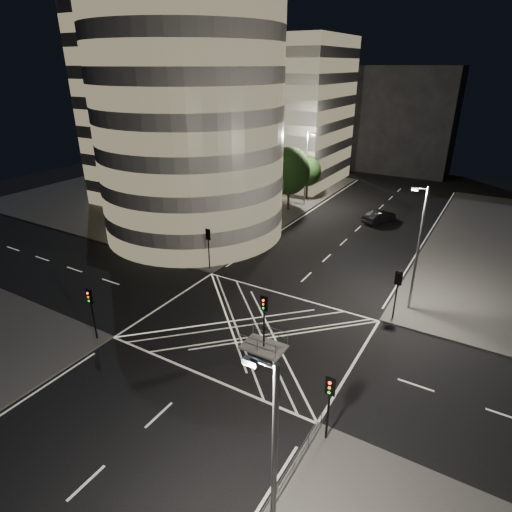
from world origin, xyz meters
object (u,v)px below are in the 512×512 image
Objects in this scene: street_lamp_right_far at (418,246)px; street_lamp_right_near at (272,474)px; central_island at (264,347)px; traffic_signal_nl at (91,305)px; traffic_signal_island at (264,312)px; street_lamp_left_far at (306,166)px; sedan at (379,216)px; traffic_signal_fr at (397,286)px; traffic_signal_fl at (208,241)px; street_lamp_left_near at (233,200)px; traffic_signal_nr at (329,397)px.

street_lamp_right_near is (0.00, -23.00, 0.00)m from street_lamp_right_far.
central_island is at bearing -125.30° from street_lamp_right_far.
central_island is 0.75× the size of traffic_signal_nl.
street_lamp_right_far is (7.44, 10.50, 2.63)m from traffic_signal_island.
central_island is 0.30× the size of street_lamp_right_near.
sedan is (10.94, -1.51, -4.75)m from street_lamp_left_far.
central_island is at bearing 26.14° from traffic_signal_nl.
traffic_signal_fr reaches higher than central_island.
traffic_signal_fl is at bearing 142.46° from traffic_signal_island.
traffic_signal_fl is 23.36m from street_lamp_left_far.
traffic_signal_nl is 0.40× the size of street_lamp_right_far.
traffic_signal_nl and traffic_signal_island have the same top height.
street_lamp_left_near is at bearing 96.97° from traffic_signal_fl.
traffic_signal_nr is 36.10m from sedan.
street_lamp_right_near reaches higher than central_island.
traffic_signal_nl is 12.03m from traffic_signal_island.
traffic_signal_island is at bearing -49.73° from street_lamp_left_near.
traffic_signal_island is at bearing 142.07° from traffic_signal_nr.
street_lamp_right_far is at bearing 90.00° from street_lamp_right_near.
street_lamp_left_near and street_lamp_left_far have the same top height.
street_lamp_left_far is (-0.64, 36.80, 2.63)m from traffic_signal_nl.
traffic_signal_nl is 22.24m from traffic_signal_fr.
street_lamp_right_far is 21.58m from sedan.
sedan is (-7.30, 21.69, -2.13)m from traffic_signal_fr.
traffic_signal_island is 0.40× the size of street_lamp_right_far.
street_lamp_left_far is at bearing 109.95° from traffic_signal_island.
street_lamp_right_near is (7.44, -12.50, 5.47)m from central_island.
sedan is (10.94, 16.49, -4.75)m from street_lamp_left_near.
central_island is 0.75× the size of traffic_signal_fl.
sedan is at bearing 64.60° from traffic_signal_fl.
traffic_signal_nl and traffic_signal_nr have the same top height.
street_lamp_left_near reaches higher than sedan.
traffic_signal_fr is at bearing 50.67° from traffic_signal_island.
traffic_signal_nl is (0.00, -13.60, 0.00)m from traffic_signal_fl.
street_lamp_left_far and street_lamp_right_near have the same top height.
street_lamp_left_near is 2.09× the size of sedan.
street_lamp_right_near is (18.87, -26.00, 0.00)m from street_lamp_left_near.
traffic_signal_fr is at bearing 90.00° from traffic_signal_nr.
traffic_signal_nr is (0.00, -13.60, 0.00)m from traffic_signal_fr.
traffic_signal_fl and traffic_signal_nr have the same top height.
sedan is (-0.50, 29.99, -2.13)m from traffic_signal_island.
traffic_signal_nl is at bearing -142.31° from traffic_signal_fr.
street_lamp_right_near is at bearing -21.55° from traffic_signal_nl.
street_lamp_left_far is at bearing 90.99° from traffic_signal_nl.
traffic_signal_nl is at bearing -89.01° from street_lamp_left_far.
street_lamp_right_near is at bearing -84.96° from traffic_signal_nr.
traffic_signal_nl is at bearing -139.09° from street_lamp_right_far.
traffic_signal_nr is at bearing -90.00° from traffic_signal_fr.
traffic_signal_fl is at bearing 90.00° from traffic_signal_nl.
central_island is 0.30× the size of street_lamp_left_near.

